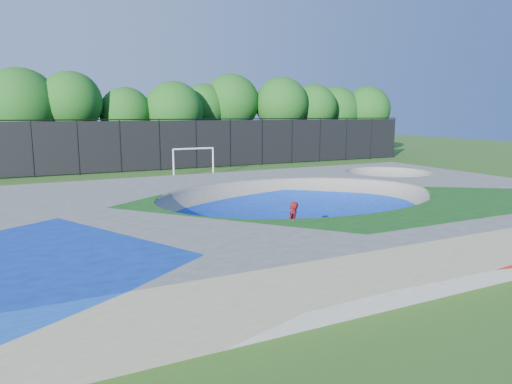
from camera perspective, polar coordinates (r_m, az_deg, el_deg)
ground at (r=17.63m, az=5.45°, el=-4.93°), size 120.00×120.00×0.00m
skate_deck at (r=17.46m, az=5.49°, el=-2.55°), size 22.00×14.00×1.50m
skater at (r=15.42m, az=4.57°, el=-4.07°), size 0.68×0.65×1.57m
skateboard at (r=15.62m, az=4.53°, el=-6.77°), size 0.72×0.69×0.05m
soccer_goal at (r=33.00m, az=-7.81°, el=4.41°), size 3.09×0.12×2.04m
fence at (r=36.70m, az=-11.96°, el=5.90°), size 48.09×0.09×4.04m
treeline at (r=41.53m, az=-11.47°, el=10.29°), size 51.86×7.35×8.18m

